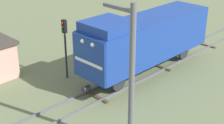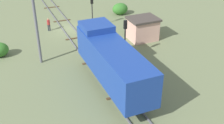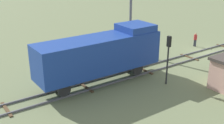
# 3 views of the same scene
# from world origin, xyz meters

# --- Properties ---
(locomotive) EXTENTS (2.90, 11.60, 4.60)m
(locomotive) POSITION_xyz_m (0.00, 14.74, 2.77)
(locomotive) COLOR navy
(locomotive) RESTS_ON railway_track
(traffic_signal_mid) EXTENTS (0.32, 0.34, 4.29)m
(traffic_signal_mid) POSITION_xyz_m (-3.40, 10.28, 2.98)
(traffic_signal_mid) COLOR #262628
(traffic_signal_mid) RESTS_ON ground
(catenary_mast) EXTENTS (1.94, 0.28, 7.40)m
(catenary_mast) POSITION_xyz_m (4.93, 7.68, 3.94)
(catenary_mast) COLOR #595960
(catenary_mast) RESTS_ON ground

